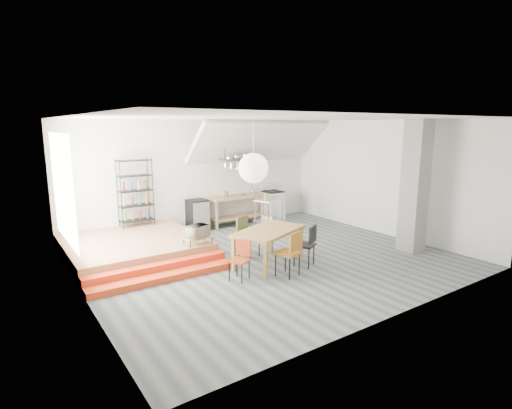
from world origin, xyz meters
TOP-DOWN VIEW (x-y plane):
  - floor at (0.00, 0.00)m, footprint 8.00×8.00m
  - wall_back at (0.00, 3.50)m, footprint 8.00×0.04m
  - wall_left at (-4.00, 0.00)m, footprint 0.04×7.00m
  - wall_right at (4.00, 0.00)m, footprint 0.04×7.00m
  - ceiling at (0.00, 0.00)m, footprint 8.00×7.00m
  - slope_ceiling at (1.80, 2.90)m, footprint 4.40×1.44m
  - window_pane at (-3.98, 1.50)m, footprint 0.02×2.50m
  - platform at (-2.50, 2.00)m, footprint 3.00×3.00m
  - step_lower at (-2.50, 0.05)m, footprint 3.00×0.35m
  - step_upper at (-2.50, 0.40)m, footprint 3.00×0.35m
  - concrete_column at (3.30, -1.50)m, footprint 0.50×0.50m
  - kitchen_counter at (1.10, 3.15)m, footprint 1.80×0.60m
  - stove at (2.50, 3.16)m, footprint 0.60×0.60m
  - pot_rack at (1.13, 2.92)m, footprint 1.20×0.50m
  - wire_shelving at (-2.00, 3.20)m, footprint 0.88×0.38m
  - microwave_shelf at (-1.40, 0.75)m, footprint 0.60×0.40m
  - paper_lantern at (-0.77, -0.58)m, footprint 0.60×0.60m
  - dining_table at (-0.22, -0.36)m, footprint 1.92×1.50m
  - chair_mustard at (-0.28, -1.21)m, footprint 0.54×0.54m
  - chair_black at (0.41, -0.92)m, footprint 0.57×0.57m
  - chair_olive at (-0.30, 0.43)m, footprint 0.55×0.55m
  - chair_red at (-1.19, -0.74)m, footprint 0.48×0.48m
  - rolling_cart at (1.60, 2.13)m, footprint 1.07×0.86m
  - mini_fridge at (-0.21, 3.20)m, footprint 0.54×0.54m
  - microwave at (-1.40, 0.75)m, footprint 0.56×0.48m
  - bowl at (1.32, 3.10)m, footprint 0.23×0.23m

SIDE VIEW (x-z plane):
  - floor at x=0.00m, z-range 0.00..0.00m
  - step_lower at x=-2.50m, z-range 0.00..0.13m
  - step_upper at x=-2.50m, z-range 0.00..0.27m
  - platform at x=-2.50m, z-range 0.00..0.40m
  - mini_fridge at x=-0.21m, z-range 0.00..0.92m
  - chair_red at x=-1.19m, z-range 0.08..0.86m
  - stove at x=2.50m, z-range -0.11..1.07m
  - microwave_shelf at x=-1.40m, z-range 0.46..0.63m
  - chair_black at x=0.41m, z-range 0.09..1.01m
  - chair_olive at x=-0.30m, z-range 0.09..1.04m
  - chair_mustard at x=-0.28m, z-range 0.09..1.04m
  - rolling_cart at x=1.60m, z-range 0.14..1.07m
  - kitchen_counter at x=1.10m, z-range 0.17..1.08m
  - microwave at x=-1.40m, z-range 0.56..0.83m
  - dining_table at x=-0.22m, z-range 0.31..1.11m
  - bowl at x=1.32m, z-range 0.91..0.96m
  - wire_shelving at x=-2.00m, z-range 0.43..2.23m
  - wall_back at x=0.00m, z-range 0.00..3.20m
  - wall_left at x=-4.00m, z-range 0.00..3.20m
  - wall_right at x=4.00m, z-range 0.00..3.20m
  - concrete_column at x=3.30m, z-range 0.00..3.20m
  - window_pane at x=-3.98m, z-range 0.70..2.90m
  - pot_rack at x=1.13m, z-range 1.26..2.69m
  - paper_lantern at x=-0.77m, z-range 1.90..2.50m
  - slope_ceiling at x=1.80m, z-range 1.89..3.21m
  - ceiling at x=0.00m, z-range 3.19..3.21m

